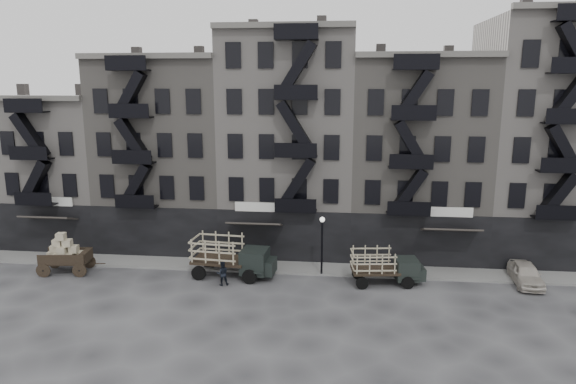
# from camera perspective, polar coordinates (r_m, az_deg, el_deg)

# --- Properties ---
(ground) EXTENTS (140.00, 140.00, 0.00)m
(ground) POSITION_cam_1_polar(r_m,az_deg,el_deg) (34.60, -1.52, -10.64)
(ground) COLOR #38383A
(ground) RESTS_ON ground
(sidewalk) EXTENTS (55.00, 2.50, 0.15)m
(sidewalk) POSITION_cam_1_polar(r_m,az_deg,el_deg) (38.03, -0.75, -8.35)
(sidewalk) COLOR slate
(sidewalk) RESTS_ON ground
(building_west) EXTENTS (10.00, 11.35, 13.20)m
(building_west) POSITION_cam_1_polar(r_m,az_deg,el_deg) (48.61, -23.94, 2.39)
(building_west) COLOR #9E9791
(building_west) RESTS_ON ground
(building_midwest) EXTENTS (10.00, 11.35, 16.20)m
(building_midwest) POSITION_cam_1_polar(r_m,az_deg,el_deg) (44.22, -12.80, 4.22)
(building_midwest) COLOR slate
(building_midwest) RESTS_ON ground
(building_center) EXTENTS (10.00, 11.35, 18.20)m
(building_center) POSITION_cam_1_polar(r_m,az_deg,el_deg) (41.92, 0.23, 5.48)
(building_center) COLOR #9E9791
(building_center) RESTS_ON ground
(building_mideast) EXTENTS (10.00, 11.35, 16.20)m
(building_mideast) POSITION_cam_1_polar(r_m,az_deg,el_deg) (42.20, 13.89, 3.79)
(building_mideast) COLOR slate
(building_mideast) RESTS_ON ground
(building_east) EXTENTS (10.00, 11.35, 19.20)m
(building_east) POSITION_cam_1_polar(r_m,az_deg,el_deg) (44.47, 26.92, 5.19)
(building_east) COLOR #9E9791
(building_east) RESTS_ON ground
(lamp_post) EXTENTS (0.36, 0.36, 4.28)m
(lamp_post) POSITION_cam_1_polar(r_m,az_deg,el_deg) (35.83, 3.80, -5.10)
(lamp_post) COLOR black
(lamp_post) RESTS_ON ground
(wagon) EXTENTS (3.70, 2.29, 2.97)m
(wagon) POSITION_cam_1_polar(r_m,az_deg,el_deg) (39.98, -23.64, -5.92)
(wagon) COLOR black
(wagon) RESTS_ON ground
(stake_truck_west) EXTENTS (5.94, 2.81, 2.90)m
(stake_truck_west) POSITION_cam_1_polar(r_m,az_deg,el_deg) (36.21, -6.35, -6.85)
(stake_truck_west) COLOR black
(stake_truck_west) RESTS_ON ground
(stake_truck_east) EXTENTS (5.03, 2.52, 2.43)m
(stake_truck_east) POSITION_cam_1_polar(r_m,az_deg,el_deg) (35.42, 10.77, -7.89)
(stake_truck_east) COLOR black
(stake_truck_east) RESTS_ON ground
(car_east) EXTENTS (1.92, 4.31, 1.44)m
(car_east) POSITION_cam_1_polar(r_m,az_deg,el_deg) (38.53, 24.91, -8.24)
(car_east) COLOR #BAB2A7
(car_east) RESTS_ON ground
(pedestrian_mid) EXTENTS (0.97, 0.86, 1.66)m
(pedestrian_mid) POSITION_cam_1_polar(r_m,az_deg,el_deg) (35.06, -7.30, -8.95)
(pedestrian_mid) COLOR black
(pedestrian_mid) RESTS_ON ground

